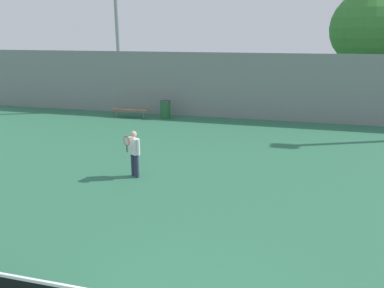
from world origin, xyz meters
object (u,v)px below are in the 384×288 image
Objects in this scene: tennis_player at (134,152)px; bench_courtside_near at (130,110)px; tree_green_tall at (368,28)px; trash_bin at (165,110)px.

bench_courtside_near is at bearing 144.78° from tennis_player.
tree_green_tall reaches higher than tennis_player.
tennis_player is 17.35m from tree_green_tall.
tennis_player is at bearing -65.43° from bench_courtside_near.
bench_courtside_near is 0.29× the size of tree_green_tall.
tennis_player is 1.56× the size of trash_bin.
trash_bin is 0.14× the size of tree_green_tall.
tree_green_tall is (12.70, 6.05, 4.35)m from bench_courtside_near.
tree_green_tall is at bearing 88.42° from tennis_player.
bench_courtside_near is at bearing -172.49° from trash_bin.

